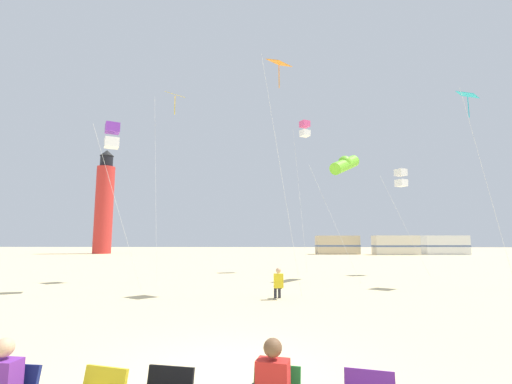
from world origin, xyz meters
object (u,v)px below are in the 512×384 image
rv_van_tan (337,245)px  rv_van_cream (396,245)px  kite_flyer_standing (278,282)px  kite_tube_lime (345,164)px  kite_diamond_orange (279,71)px  kite_box_white (401,178)px  kite_diamond_cyan (469,102)px  rv_van_white (445,245)px  kite_diamond_gold (174,102)px  kite_box_violet (112,136)px  lighthouse_distant (104,204)px  kite_box_rainbow (305,129)px

rv_van_tan → rv_van_cream: size_ratio=1.01×
kite_flyer_standing → kite_tube_lime: (4.04, 6.90, 5.93)m
kite_tube_lime → rv_van_tan: bearing=80.7°
kite_diamond_orange → kite_box_white: bearing=45.8°
kite_diamond_cyan → rv_van_white: size_ratio=1.49×
kite_tube_lime → kite_diamond_orange: kite_diamond_orange is taller
kite_diamond_gold → kite_box_violet: size_ratio=1.43×
rv_van_cream → kite_box_violet: bearing=-126.7°
kite_diamond_gold → kite_diamond_orange: kite_diamond_gold is taller
kite_flyer_standing → rv_van_white: 48.72m
kite_box_violet → rv_van_cream: kite_box_violet is taller
kite_box_violet → lighthouse_distant: bearing=115.6°
kite_box_white → lighthouse_distant: size_ratio=0.41×
lighthouse_distant → kite_box_rainbow: bearing=-46.5°
kite_box_rainbow → kite_box_violet: 14.37m
kite_diamond_cyan → rv_van_tan: kite_diamond_cyan is taller
kite_box_rainbow → lighthouse_distant: (-29.41, 30.99, -2.42)m
kite_tube_lime → rv_van_cream: size_ratio=1.11×
kite_box_rainbow → rv_van_white: (23.32, 29.56, -8.86)m
rv_van_cream → rv_van_white: same height
rv_van_tan → kite_diamond_orange: bearing=-107.9°
kite_diamond_gold → kite_box_violet: kite_diamond_gold is taller
kite_diamond_orange → kite_diamond_cyan: (9.65, 2.57, -0.56)m
kite_flyer_standing → kite_diamond_cyan: kite_diamond_cyan is taller
kite_diamond_gold → kite_box_white: kite_diamond_gold is taller
rv_van_tan → kite_diamond_gold: bearing=-117.8°
kite_tube_lime → kite_box_violet: bearing=-156.7°
kite_diamond_cyan → kite_diamond_gold: bearing=173.5°
rv_van_cream → kite_flyer_standing: bearing=-117.1°
kite_flyer_standing → kite_diamond_orange: 9.21m
rv_van_white → kite_box_white: bearing=-121.1°
kite_flyer_standing → lighthouse_distant: lighthouse_distant is taller
kite_box_rainbow → kite_box_violet: kite_box_rainbow is taller
kite_flyer_standing → kite_tube_lime: kite_tube_lime is taller
kite_diamond_cyan → kite_box_violet: size_ratio=1.30×
kite_tube_lime → rv_van_cream: bearing=67.4°
kite_box_rainbow → kite_box_white: kite_box_rainbow is taller
kite_diamond_gold → kite_diamond_orange: (5.98, -4.35, -0.38)m
kite_diamond_orange → rv_van_cream: kite_diamond_orange is taller
kite_box_white → kite_box_violet: bearing=-153.2°
kite_diamond_cyan → kite_box_violet: (-17.31, -2.19, -2.20)m
kite_diamond_cyan → rv_van_white: kite_diamond_cyan is taller
kite_flyer_standing → rv_van_tan: 43.18m
kite_diamond_cyan → kite_box_violet: bearing=-172.8°
rv_van_white → kite_diamond_gold: bearing=-133.8°
kite_box_violet → rv_van_tan: kite_box_violet is taller
kite_box_white → kite_diamond_cyan: 6.66m
kite_box_violet → rv_van_white: bearing=50.1°
kite_tube_lime → kite_diamond_cyan: bearing=-25.9°
rv_van_tan → rv_van_cream: 8.34m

